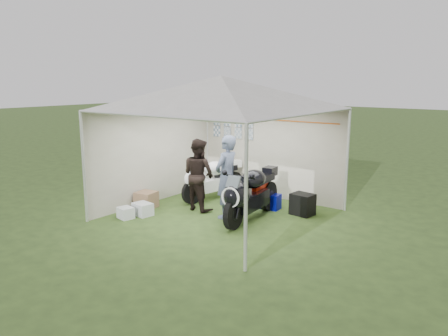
{
  "coord_description": "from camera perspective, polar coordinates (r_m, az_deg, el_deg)",
  "views": [
    {
      "loc": [
        5.54,
        -7.25,
        2.91
      ],
      "look_at": [
        -0.18,
        0.35,
        0.98
      ],
      "focal_mm": 35.0,
      "sensor_mm": 36.0,
      "label": 1
    }
  ],
  "objects": [
    {
      "name": "crate_0",
      "position": [
        9.73,
        -10.57,
        -5.3
      ],
      "size": [
        0.45,
        0.37,
        0.27
      ],
      "primitive_type": "cube",
      "rotation": [
        0.0,
        0.0,
        -0.14
      ],
      "color": "silver",
      "rests_on": "ground"
    },
    {
      "name": "paddock_stand",
      "position": [
        10.09,
        5.99,
        -4.34
      ],
      "size": [
        0.5,
        0.34,
        0.35
      ],
      "primitive_type": "cube",
      "rotation": [
        0.0,
        0.0,
        0.1
      ],
      "color": "#090FC0",
      "rests_on": "ground"
    },
    {
      "name": "person_dark_jacket",
      "position": [
        9.83,
        -3.34,
        -0.86
      ],
      "size": [
        0.85,
        0.7,
        1.63
      ],
      "primitive_type": "imported",
      "rotation": [
        0.0,
        0.0,
        3.04
      ],
      "color": "black",
      "rests_on": "ground"
    },
    {
      "name": "motorcycle_black",
      "position": [
        9.1,
        3.33,
        -3.22
      ],
      "size": [
        0.63,
        2.21,
        1.09
      ],
      "rotation": [
        0.0,
        0.0,
        0.1
      ],
      "color": "black",
      "rests_on": "ground"
    },
    {
      "name": "crate_1",
      "position": [
        10.26,
        -10.11,
        -4.11
      ],
      "size": [
        0.48,
        0.48,
        0.38
      ],
      "primitive_type": "cube",
      "rotation": [
        0.0,
        0.0,
        0.15
      ],
      "color": "#856247",
      "rests_on": "ground"
    },
    {
      "name": "person_blue_jacket",
      "position": [
        9.24,
        0.33,
        -1.18
      ],
      "size": [
        0.43,
        0.65,
        1.78
      ],
      "primitive_type": "imported",
      "rotation": [
        0.0,
        0.0,
        -1.56
      ],
      "color": "#4F5973",
      "rests_on": "ground"
    },
    {
      "name": "canopy_tent",
      "position": [
        9.15,
        -0.29,
        9.35
      ],
      "size": [
        5.66,
        5.66,
        3.0
      ],
      "color": "silver",
      "rests_on": "ground"
    },
    {
      "name": "equipment_box",
      "position": [
        9.74,
        10.21,
        -4.68
      ],
      "size": [
        0.51,
        0.43,
        0.47
      ],
      "primitive_type": "cube",
      "rotation": [
        0.0,
        0.0,
        -0.11
      ],
      "color": "black",
      "rests_on": "ground"
    },
    {
      "name": "crate_2",
      "position": [
        9.6,
        -12.72,
        -5.73
      ],
      "size": [
        0.38,
        0.34,
        0.24
      ],
      "primitive_type": "cube",
      "rotation": [
        0.0,
        0.0,
        -0.22
      ],
      "color": "silver",
      "rests_on": "ground"
    },
    {
      "name": "ground",
      "position": [
        9.58,
        -0.39,
        -6.24
      ],
      "size": [
        80.0,
        80.0,
        0.0
      ],
      "primitive_type": "plane",
      "color": "#2F451C",
      "rests_on": "ground"
    },
    {
      "name": "motorcycle_white",
      "position": [
        10.72,
        -1.81,
        -1.33
      ],
      "size": [
        0.62,
        1.96,
        0.97
      ],
      "rotation": [
        0.0,
        0.0,
        -0.15
      ],
      "color": "black",
      "rests_on": "ground"
    }
  ]
}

